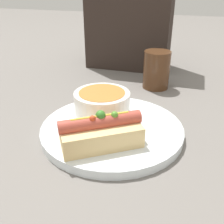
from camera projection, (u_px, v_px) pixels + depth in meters
name	position (u px, v px, depth m)	size (l,w,h in m)	color
ground_plane	(112.00, 133.00, 0.55)	(4.00, 4.00, 0.00)	slate
dinner_plate	(112.00, 129.00, 0.55)	(0.29, 0.29, 0.02)	white
hot_dog	(103.00, 132.00, 0.47)	(0.16, 0.14, 0.07)	#E5C17F
soup_bowl	(102.00, 102.00, 0.58)	(0.12, 0.12, 0.05)	silver
spoon	(84.00, 113.00, 0.59)	(0.05, 0.16, 0.01)	#B7B7BC
drinking_glass	(156.00, 70.00, 0.76)	(0.08, 0.08, 0.11)	#4C2D19
seated_diner	(130.00, 2.00, 0.86)	(0.28, 0.13, 0.49)	#2D231E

